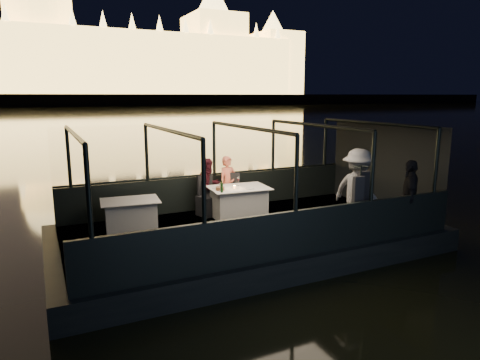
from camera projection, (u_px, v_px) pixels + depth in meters
name	position (u px, v px, depth m)	size (l,w,h in m)	color
river_water	(60.00, 114.00, 80.83)	(500.00, 500.00, 0.00)	black
boat_hull	(247.00, 248.00, 9.95)	(8.60, 4.40, 1.00)	black
boat_deck	(247.00, 228.00, 9.86)	(8.00, 4.00, 0.04)	black
gunwale_port	(215.00, 191.00, 11.54)	(8.00, 0.08, 0.90)	black
gunwale_starboard	(295.00, 234.00, 7.99)	(8.00, 0.08, 0.90)	black
cabin_glass_port	(214.00, 149.00, 11.31)	(8.00, 0.02, 1.40)	#99B2B2
cabin_glass_starboard	(297.00, 173.00, 7.77)	(8.00, 0.02, 1.40)	#99B2B2
cabin_roof_glass	(248.00, 128.00, 9.41)	(8.00, 4.00, 0.02)	#99B2B2
end_wall_fore	(55.00, 196.00, 7.94)	(0.02, 4.00, 2.30)	black
end_wall_aft	(383.00, 166.00, 11.31)	(0.02, 4.00, 2.30)	black
canopy_ribs	(248.00, 179.00, 9.63)	(8.00, 4.00, 2.30)	black
embankment	(44.00, 101.00, 195.82)	(400.00, 140.00, 6.00)	#423D33
parliament_building	(39.00, 26.00, 159.38)	(220.00, 32.00, 60.00)	#F2D18C
dining_table_central	(239.00, 202.00, 10.63)	(1.45, 1.05, 0.77)	silver
dining_table_aft	(131.00, 213.00, 9.68)	(1.28, 0.93, 0.68)	silver
chair_port_left	(208.00, 198.00, 10.80)	(0.46, 0.46, 1.00)	black
chair_port_right	(234.00, 196.00, 11.05)	(0.47, 0.47, 1.00)	black
coat_stand	(360.00, 198.00, 8.85)	(0.45, 0.36, 1.61)	black
person_woman_coral	(228.00, 183.00, 11.21)	(0.52, 0.35, 1.45)	#F27658
person_man_maroon	(209.00, 184.00, 11.01)	(0.68, 0.53, 1.42)	#3F111B
passenger_stripe	(357.00, 194.00, 9.43)	(1.21, 0.68, 1.87)	white
passenger_dark	(410.00, 194.00, 9.50)	(0.95, 0.40, 1.61)	black
wine_bottle	(222.00, 186.00, 9.98)	(0.06, 0.06, 0.29)	#123312
bread_basket	(220.00, 189.00, 10.23)	(0.21, 0.21, 0.08)	brown
amber_candle	(234.00, 187.00, 10.43)	(0.05, 0.05, 0.07)	#F8913E
plate_near	(250.00, 188.00, 10.41)	(0.23, 0.23, 0.01)	silver
plate_far	(217.00, 188.00, 10.48)	(0.24, 0.24, 0.02)	silver
wine_glass_white	(220.00, 188.00, 10.08)	(0.06, 0.06, 0.19)	silver
wine_glass_red	(238.00, 182.00, 10.72)	(0.07, 0.07, 0.21)	silver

